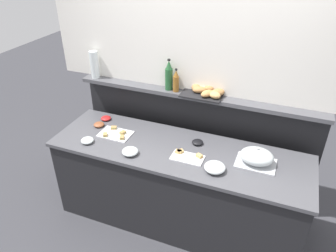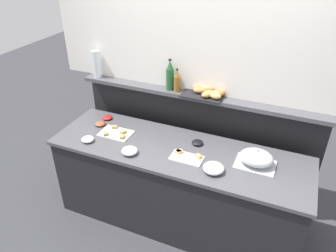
% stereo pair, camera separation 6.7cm
% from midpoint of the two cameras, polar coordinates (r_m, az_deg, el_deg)
% --- Properties ---
extents(ground_plane, '(12.00, 12.00, 0.00)m').
position_cam_midpoint_polar(ground_plane, '(3.98, 4.09, -10.03)').
color(ground_plane, '#38383D').
extents(buffet_counter, '(2.41, 0.74, 0.89)m').
position_cam_midpoint_polar(buffet_counter, '(3.26, 1.04, -10.57)').
color(buffet_counter, black).
rests_on(buffet_counter, ground_plane).
extents(back_ledge_unit, '(2.51, 0.22, 1.25)m').
position_cam_midpoint_polar(back_ledge_unit, '(3.54, 4.21, -2.52)').
color(back_ledge_unit, black).
rests_on(back_ledge_unit, ground_plane).
extents(upper_wall_panel, '(3.11, 0.08, 1.35)m').
position_cam_midpoint_polar(upper_wall_panel, '(3.05, 5.30, 17.97)').
color(upper_wall_panel, white).
rests_on(upper_wall_panel, back_ledge_unit).
extents(sandwich_platter_rear, '(0.29, 0.16, 0.04)m').
position_cam_midpoint_polar(sandwich_platter_rear, '(2.88, 2.70, -5.38)').
color(sandwich_platter_rear, white).
rests_on(sandwich_platter_rear, buffet_counter).
extents(sandwich_platter_front, '(0.32, 0.22, 0.04)m').
position_cam_midpoint_polar(sandwich_platter_front, '(3.23, -9.83, -1.37)').
color(sandwich_platter_front, silver).
rests_on(sandwich_platter_front, buffet_counter).
extents(serving_cloche, '(0.34, 0.24, 0.17)m').
position_cam_midpoint_polar(serving_cloche, '(2.86, 14.75, -5.31)').
color(serving_cloche, '#B7BABF').
rests_on(serving_cloche, buffet_counter).
extents(glass_bowl_large, '(0.15, 0.15, 0.06)m').
position_cam_midpoint_polar(glass_bowl_large, '(2.93, -7.37, -4.51)').
color(glass_bowl_large, silver).
rests_on(glass_bowl_large, buffet_counter).
extents(glass_bowl_medium, '(0.18, 0.18, 0.07)m').
position_cam_midpoint_polar(glass_bowl_medium, '(2.74, 7.56, -7.31)').
color(glass_bowl_medium, silver).
rests_on(glass_bowl_medium, buffet_counter).
extents(glass_bowl_small, '(0.12, 0.12, 0.05)m').
position_cam_midpoint_polar(glass_bowl_small, '(3.16, -14.65, -2.51)').
color(glass_bowl_small, silver).
rests_on(glass_bowl_small, buffet_counter).
extents(condiment_bowl_dark, '(0.11, 0.11, 0.04)m').
position_cam_midpoint_polar(condiment_bowl_dark, '(3.05, 4.62, -2.87)').
color(condiment_bowl_dark, black).
rests_on(condiment_bowl_dark, buffet_counter).
extents(condiment_bowl_teal, '(0.11, 0.11, 0.04)m').
position_cam_midpoint_polar(condiment_bowl_teal, '(3.40, -12.66, 0.26)').
color(condiment_bowl_teal, brown).
rests_on(condiment_bowl_teal, buffet_counter).
extents(condiment_bowl_red, '(0.11, 0.11, 0.04)m').
position_cam_midpoint_polar(condiment_bowl_red, '(3.50, -11.44, 1.35)').
color(condiment_bowl_red, red).
rests_on(condiment_bowl_red, buffet_counter).
extents(vinegar_bottle_amber, '(0.06, 0.06, 0.24)m').
position_cam_midpoint_polar(vinegar_bottle_amber, '(3.19, 0.80, 7.88)').
color(vinegar_bottle_amber, '#8E5B23').
rests_on(vinegar_bottle_amber, back_ledge_unit).
extents(wine_bottle_green, '(0.08, 0.08, 0.32)m').
position_cam_midpoint_polar(wine_bottle_green, '(3.22, -0.45, 8.83)').
color(wine_bottle_green, '#23562D').
rests_on(wine_bottle_green, back_ledge_unit).
extents(bread_basket, '(0.43, 0.29, 0.08)m').
position_cam_midpoint_polar(bread_basket, '(3.15, 6.13, 6.07)').
color(bread_basket, black).
rests_on(bread_basket, back_ledge_unit).
extents(water_carafe, '(0.09, 0.09, 0.29)m').
position_cam_midpoint_polar(water_carafe, '(3.60, -13.40, 10.50)').
color(water_carafe, silver).
rests_on(water_carafe, back_ledge_unit).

